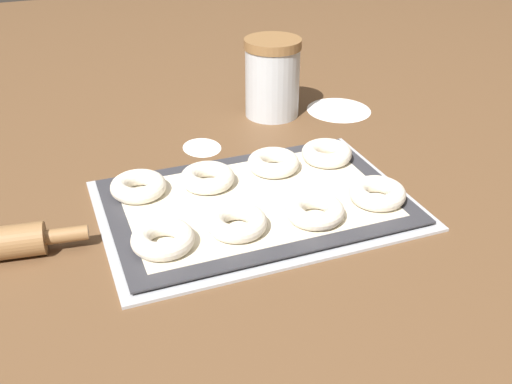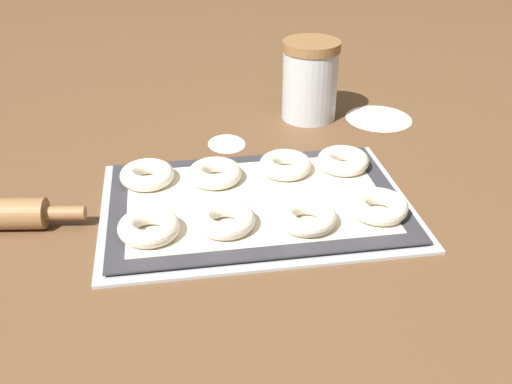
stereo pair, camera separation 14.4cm
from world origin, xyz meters
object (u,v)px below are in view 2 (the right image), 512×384
at_px(bagel_front_far_left, 149,227).
at_px(flour_canister, 310,80).
at_px(bagel_back_far_right, 343,161).
at_px(bagel_front_mid_right, 307,217).
at_px(bagel_front_far_right, 379,206).
at_px(bagel_back_mid_left, 215,173).
at_px(bagel_back_far_left, 147,175).
at_px(bagel_back_mid_right, 285,165).
at_px(bagel_front_mid_left, 225,219).
at_px(baking_tray, 256,204).

bearing_deg(bagel_front_far_left, flour_canister, 51.02).
height_order(bagel_back_far_right, flour_canister, flour_canister).
bearing_deg(flour_canister, bagel_front_far_left, -128.98).
xyz_separation_m(bagel_front_mid_right, bagel_back_far_right, (0.09, 0.14, 0.00)).
height_order(bagel_front_far_right, bagel_back_mid_left, same).
distance_m(bagel_front_far_right, bagel_back_mid_left, 0.23).
distance_m(bagel_back_far_left, flour_canister, 0.36).
bearing_deg(bagel_back_mid_right, flour_canister, 68.15).
bearing_deg(bagel_back_mid_right, bagel_back_far_left, 179.62).
distance_m(bagel_front_mid_left, bagel_back_far_left, 0.16).
bearing_deg(bagel_back_far_right, bagel_back_mid_right, 179.61).
bearing_deg(bagel_front_far_right, bagel_back_mid_left, 148.27).
relative_size(bagel_back_far_left, flour_canister, 0.55).
height_order(bagel_front_far_left, bagel_back_mid_left, same).
relative_size(bagel_back_far_left, bagel_back_mid_left, 1.00).
xyz_separation_m(bagel_front_far_left, flour_canister, (0.28, 0.35, 0.05)).
distance_m(bagel_back_mid_left, flour_canister, 0.30).
bearing_deg(bagel_back_mid_left, flour_canister, 49.89).
bearing_deg(bagel_front_far_left, bagel_back_far_left, 90.80).
bearing_deg(baking_tray, flour_canister, 63.80).
xyz_separation_m(bagel_front_far_left, bagel_back_far_right, (0.28, 0.13, 0.00)).
distance_m(bagel_front_mid_left, flour_canister, 0.40).
distance_m(bagel_front_far_left, bagel_back_far_left, 0.13).
xyz_separation_m(bagel_back_mid_right, flour_canister, (0.09, 0.22, 0.05)).
height_order(bagel_front_mid_right, bagel_back_mid_right, same).
distance_m(bagel_front_mid_right, bagel_back_mid_right, 0.14).
height_order(bagel_back_far_left, bagel_back_mid_right, same).
bearing_deg(bagel_back_mid_right, bagel_front_far_left, -145.84).
distance_m(bagel_back_mid_left, bagel_back_mid_right, 0.10).
relative_size(bagel_front_mid_left, bagel_back_mid_right, 1.00).
relative_size(baking_tray, bagel_front_mid_right, 5.45).
height_order(bagel_front_far_right, bagel_back_far_right, same).
bearing_deg(bagel_front_far_left, baking_tray, 23.88).
bearing_deg(bagel_back_mid_right, bagel_back_far_right, -0.39).
bearing_deg(bagel_front_far_right, bagel_front_mid_left, 179.82).
bearing_deg(bagel_front_mid_right, bagel_back_mid_left, 127.53).
xyz_separation_m(bagel_front_far_left, bagel_back_mid_right, (0.20, 0.13, 0.00)).
xyz_separation_m(bagel_front_mid_left, bagel_back_mid_left, (-0.00, 0.12, 0.00)).
bearing_deg(bagel_front_far_right, baking_tray, 157.79).
bearing_deg(baking_tray, bagel_front_far_left, -156.12).
height_order(bagel_front_mid_left, bagel_back_far_left, same).
xyz_separation_m(bagel_back_far_left, bagel_back_mid_left, (0.10, -0.01, 0.00)).
bearing_deg(bagel_front_far_left, bagel_back_far_right, 25.13).
xyz_separation_m(baking_tray, bagel_front_mid_left, (-0.05, -0.06, 0.02)).
distance_m(bagel_front_far_right, flour_canister, 0.35).
xyz_separation_m(bagel_front_mid_left, flour_canister, (0.19, 0.35, 0.05)).
bearing_deg(bagel_back_far_left, flour_canister, 37.09).
xyz_separation_m(bagel_front_far_right, flour_canister, (-0.01, 0.35, 0.05)).
xyz_separation_m(bagel_back_mid_left, bagel_back_mid_right, (0.10, 0.01, 0.00)).
xyz_separation_m(bagel_front_far_left, bagel_back_mid_left, (0.09, 0.12, 0.00)).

